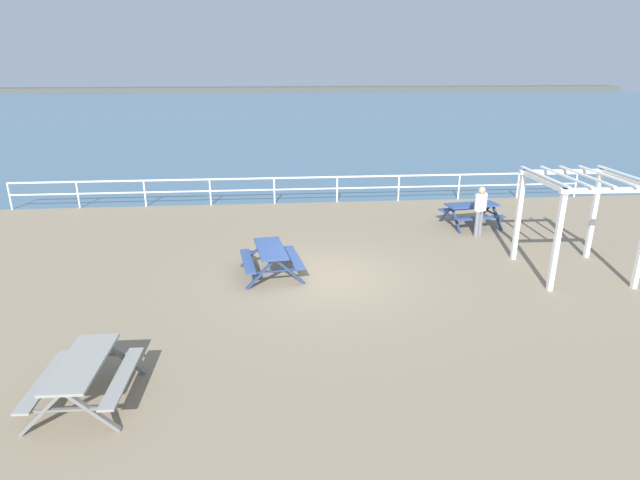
# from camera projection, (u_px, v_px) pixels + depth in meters

# --- Properties ---
(ground_plane) EXTENTS (30.00, 24.00, 0.20)m
(ground_plane) POSITION_uv_depth(u_px,v_px,m) (325.00, 280.00, 13.80)
(ground_plane) COLOR gray
(sea_band) EXTENTS (142.00, 90.00, 0.01)m
(sea_band) POSITION_uv_depth(u_px,v_px,m) (283.00, 110.00, 63.45)
(sea_band) COLOR #476B84
(sea_band) RESTS_ON ground
(distant_shoreline) EXTENTS (142.00, 6.00, 1.80)m
(distant_shoreline) POSITION_uv_depth(u_px,v_px,m) (278.00, 92.00, 103.95)
(distant_shoreline) COLOR #4C4C47
(distant_shoreline) RESTS_ON ground
(seaward_railing) EXTENTS (23.07, 0.07, 1.08)m
(seaward_railing) POSITION_uv_depth(u_px,v_px,m) (306.00, 184.00, 20.81)
(seaward_railing) COLOR white
(seaward_railing) RESTS_ON ground
(picnic_table_near_left) EXTENTS (1.76, 2.00, 0.80)m
(picnic_table_near_left) POSITION_uv_depth(u_px,v_px,m) (271.00, 255.00, 13.70)
(picnic_table_near_left) COLOR #334C84
(picnic_table_near_left) RESTS_ON ground
(picnic_table_near_right) EXTENTS (1.57, 1.83, 0.80)m
(picnic_table_near_right) POSITION_uv_depth(u_px,v_px,m) (83.00, 371.00, 8.50)
(picnic_table_near_right) COLOR gray
(picnic_table_near_right) RESTS_ON ground
(picnic_table_mid_centre) EXTENTS (2.00, 1.77, 0.80)m
(picnic_table_mid_centre) POSITION_uv_depth(u_px,v_px,m) (472.00, 209.00, 17.93)
(picnic_table_mid_centre) COLOR #334C84
(picnic_table_mid_centre) RESTS_ON ground
(visitor) EXTENTS (0.47, 0.36, 1.66)m
(visitor) POSITION_uv_depth(u_px,v_px,m) (480.00, 208.00, 16.72)
(visitor) COLOR slate
(visitor) RESTS_ON ground
(lattice_pergola) EXTENTS (2.50, 2.62, 2.70)m
(lattice_pergola) POSITION_uv_depth(u_px,v_px,m) (581.00, 202.00, 13.40)
(lattice_pergola) COLOR white
(lattice_pergola) RESTS_ON ground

